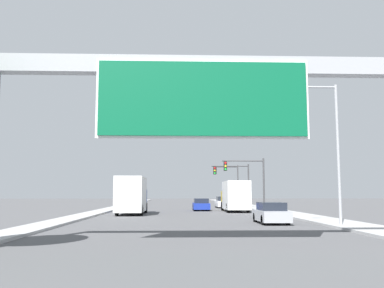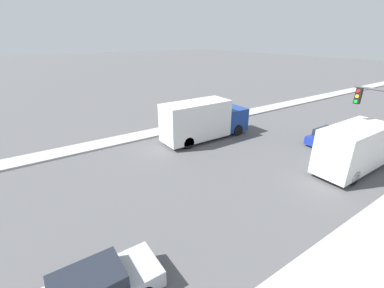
% 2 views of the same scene
% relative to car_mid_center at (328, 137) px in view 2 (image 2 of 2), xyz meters
% --- Properties ---
extents(median_strip_left, '(2.00, 120.00, 0.15)m').
position_rel_car_mid_center_xyz_m(median_strip_left, '(-10.75, 9.57, -0.58)').
color(median_strip_left, '#A7A7A7').
rests_on(median_strip_left, ground).
extents(car_mid_center, '(1.83, 4.24, 1.38)m').
position_rel_car_mid_center_xyz_m(car_mid_center, '(0.00, 0.00, 0.00)').
color(car_mid_center, navy).
rests_on(car_mid_center, ground).
extents(truck_box_primary, '(2.43, 8.32, 3.49)m').
position_rel_car_mid_center_xyz_m(truck_box_primary, '(-7.00, -8.20, 1.11)').
color(truck_box_primary, navy).
rests_on(truck_box_primary, ground).
extents(truck_box_secondary, '(2.37, 7.71, 3.25)m').
position_rel_car_mid_center_xyz_m(truck_box_secondary, '(3.50, -2.92, 0.99)').
color(truck_box_secondary, yellow).
rests_on(truck_box_secondary, ground).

